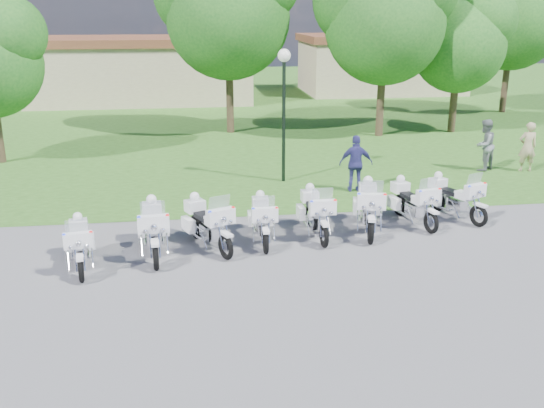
{
  "coord_description": "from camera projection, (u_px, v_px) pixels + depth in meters",
  "views": [
    {
      "loc": [
        -2.96,
        -13.86,
        5.86
      ],
      "look_at": [
        -0.92,
        1.2,
        0.95
      ],
      "focal_mm": 40.0,
      "sensor_mm": 36.0,
      "label": 1
    }
  ],
  "objects": [
    {
      "name": "bystander_b",
      "position": [
        484.0,
        145.0,
        22.75
      ],
      "size": [
        1.19,
        1.14,
        1.94
      ],
      "primitive_type": "imported",
      "rotation": [
        0.0,
        0.0,
        -2.53
      ],
      "color": "slate",
      "rests_on": "ground"
    },
    {
      "name": "tree_3",
      "position": [
        458.0,
        37.0,
        28.89
      ],
      "size": [
        5.17,
        4.41,
        6.89
      ],
      "color": "#38281C",
      "rests_on": "ground"
    },
    {
      "name": "motorcycle_3",
      "position": [
        262.0,
        219.0,
        15.89
      ],
      "size": [
        0.73,
        2.16,
        1.45
      ],
      "rotation": [
        0.0,
        0.0,
        3.11
      ],
      "color": "black",
      "rests_on": "ground"
    },
    {
      "name": "ground",
      "position": [
        315.0,
        253.0,
        15.25
      ],
      "size": [
        100.0,
        100.0,
        0.0
      ],
      "primitive_type": "plane",
      "color": "slate",
      "rests_on": "ground"
    },
    {
      "name": "tree_2",
      "position": [
        384.0,
        12.0,
        27.61
      ],
      "size": [
        6.48,
        5.53,
        8.63
      ],
      "color": "#38281C",
      "rests_on": "ground"
    },
    {
      "name": "lamp_post",
      "position": [
        284.0,
        84.0,
        20.55
      ],
      "size": [
        0.44,
        0.44,
        4.59
      ],
      "color": "black",
      "rests_on": "ground"
    },
    {
      "name": "bystander_c",
      "position": [
        356.0,
        164.0,
        20.13
      ],
      "size": [
        1.17,
        0.61,
        1.9
      ],
      "primitive_type": "imported",
      "rotation": [
        0.0,
        0.0,
        3.0
      ],
      "color": "navy",
      "rests_on": "ground"
    },
    {
      "name": "motorcycle_6",
      "position": [
        413.0,
        202.0,
        17.23
      ],
      "size": [
        1.04,
        2.22,
        1.51
      ],
      "rotation": [
        0.0,
        0.0,
        3.36
      ],
      "color": "black",
      "rests_on": "ground"
    },
    {
      "name": "building_east",
      "position": [
        380.0,
        63.0,
        44.31
      ],
      "size": [
        11.44,
        7.28,
        4.1
      ],
      "color": "tan",
      "rests_on": "ground"
    },
    {
      "name": "motorcycle_5",
      "position": [
        369.0,
        206.0,
        16.61
      ],
      "size": [
        1.15,
        2.42,
        1.65
      ],
      "rotation": [
        0.0,
        0.0,
        2.92
      ],
      "color": "black",
      "rests_on": "ground"
    },
    {
      "name": "grass_lawn",
      "position": [
        234.0,
        100.0,
        40.71
      ],
      "size": [
        100.0,
        48.0,
        0.01
      ],
      "primitive_type": "cube",
      "color": "#2E581B",
      "rests_on": "ground"
    },
    {
      "name": "tree_1",
      "position": [
        227.0,
        5.0,
        28.3
      ],
      "size": [
        6.84,
        5.84,
        9.12
      ],
      "color": "#38281C",
      "rests_on": "ground"
    },
    {
      "name": "motorcycle_2",
      "position": [
        208.0,
        223.0,
        15.46
      ],
      "size": [
        1.36,
        2.18,
        1.57
      ],
      "rotation": [
        0.0,
        0.0,
        3.57
      ],
      "color": "black",
      "rests_on": "ground"
    },
    {
      "name": "bystander_a",
      "position": [
        527.0,
        147.0,
        22.62
      ],
      "size": [
        0.72,
        0.52,
        1.87
      ],
      "primitive_type": "imported",
      "rotation": [
        0.0,
        0.0,
        3.04
      ],
      "color": "tan",
      "rests_on": "ground"
    },
    {
      "name": "building_west",
      "position": [
        142.0,
        69.0,
        40.25
      ],
      "size": [
        14.56,
        8.32,
        4.1
      ],
      "color": "tan",
      "rests_on": "ground"
    },
    {
      "name": "motorcycle_7",
      "position": [
        455.0,
        197.0,
        17.68
      ],
      "size": [
        1.28,
        2.11,
        1.51
      ],
      "rotation": [
        0.0,
        0.0,
        3.54
      ],
      "color": "black",
      "rests_on": "ground"
    },
    {
      "name": "motorcycle_0",
      "position": [
        79.0,
        244.0,
        14.25
      ],
      "size": [
        0.9,
        2.09,
        1.41
      ],
      "rotation": [
        0.0,
        0.0,
        3.31
      ],
      "color": "black",
      "rests_on": "ground"
    },
    {
      "name": "tree_4",
      "position": [
        512.0,
        11.0,
        34.29
      ],
      "size": [
        6.52,
        5.56,
        8.69
      ],
      "color": "#38281C",
      "rests_on": "ground"
    },
    {
      "name": "motorcycle_4",
      "position": [
        316.0,
        212.0,
        16.31
      ],
      "size": [
        0.78,
        2.27,
        1.53
      ],
      "rotation": [
        0.0,
        0.0,
        3.18
      ],
      "color": "black",
      "rests_on": "ground"
    },
    {
      "name": "motorcycle_1",
      "position": [
        153.0,
        228.0,
        15.0
      ],
      "size": [
        0.9,
        2.41,
        1.62
      ],
      "rotation": [
        0.0,
        0.0,
        3.22
      ],
      "color": "black",
      "rests_on": "ground"
    }
  ]
}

